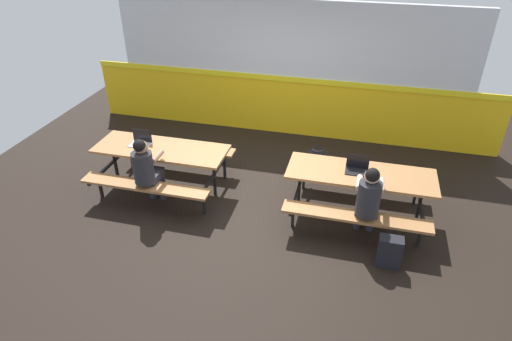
% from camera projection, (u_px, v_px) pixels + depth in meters
% --- Properties ---
extents(ground_plane, '(10.00, 10.00, 0.02)m').
position_uv_depth(ground_plane, '(257.00, 199.00, 6.99)').
color(ground_plane, black).
extents(accent_backdrop, '(8.00, 0.14, 2.60)m').
position_uv_depth(accent_backdrop, '(288.00, 73.00, 8.37)').
color(accent_backdrop, yellow).
rests_on(accent_backdrop, ground).
extents(picnic_table_left, '(2.10, 1.55, 0.74)m').
position_uv_depth(picnic_table_left, '(162.00, 157.00, 6.96)').
color(picnic_table_left, '#9E6B3D').
rests_on(picnic_table_left, ground).
extents(picnic_table_right, '(2.10, 1.55, 0.74)m').
position_uv_depth(picnic_table_right, '(360.00, 182.00, 6.32)').
color(picnic_table_right, '#9E6B3D').
rests_on(picnic_table_right, ground).
extents(student_nearer, '(0.36, 0.53, 1.21)m').
position_uv_depth(student_nearer, '(146.00, 167.00, 6.43)').
color(student_nearer, '#2D2D38').
rests_on(student_nearer, ground).
extents(student_further, '(0.36, 0.53, 1.21)m').
position_uv_depth(student_further, '(368.00, 198.00, 5.77)').
color(student_further, '#2D2D38').
rests_on(student_further, ground).
extents(laptop_silver, '(0.32, 0.22, 0.22)m').
position_uv_depth(laptop_silver, '(141.00, 141.00, 6.96)').
color(laptop_silver, silver).
rests_on(laptop_silver, picnic_table_left).
extents(laptop_dark, '(0.32, 0.22, 0.22)m').
position_uv_depth(laptop_dark, '(357.00, 168.00, 6.26)').
color(laptop_dark, black).
rests_on(laptop_dark, picnic_table_right).
extents(backpack_dark, '(0.30, 0.22, 0.44)m').
position_uv_depth(backpack_dark, '(389.00, 252.00, 5.60)').
color(backpack_dark, black).
rests_on(backpack_dark, ground).
extents(tote_bag_bright, '(0.34, 0.21, 0.43)m').
position_uv_depth(tote_bag_bright, '(317.00, 160.00, 7.63)').
color(tote_bag_bright, black).
rests_on(tote_bag_bright, ground).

